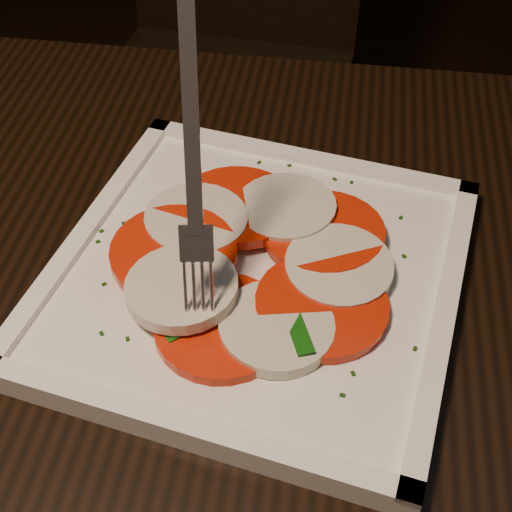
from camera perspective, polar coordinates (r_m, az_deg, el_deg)
name	(u,v)px	position (r m, az deg, el deg)	size (l,w,h in m)	color
table	(208,436)	(0.57, -3.87, -14.18)	(1.23, 0.85, 0.75)	black
chair	(232,29)	(1.30, -1.97, 17.69)	(0.47, 0.47, 0.93)	black
plate	(256,277)	(0.53, 0.00, -1.70)	(0.29, 0.29, 0.01)	white
caprese_salad	(256,261)	(0.52, 0.00, -0.40)	(0.24, 0.23, 0.02)	red
fork	(194,155)	(0.44, -5.00, 8.03)	(0.03, 0.08, 0.18)	white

